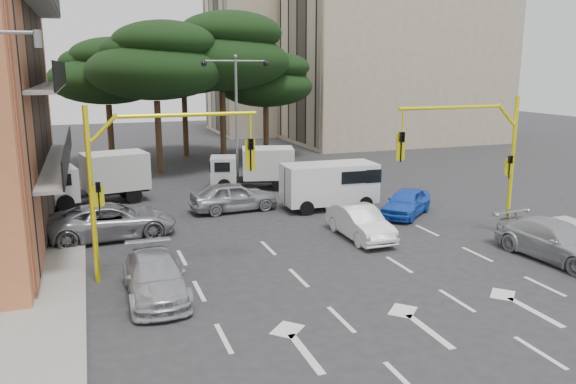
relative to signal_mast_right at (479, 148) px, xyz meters
name	(u,v)px	position (x,y,z in m)	size (l,w,h in m)	color
ground	(350,271)	(-6.80, -1.99, -3.88)	(120.00, 120.00, 0.00)	#28282B
median_strip	(238,184)	(-6.80, 14.01, -3.81)	(1.40, 6.00, 0.15)	gray
apartment_beige_near	(394,44)	(13.15, 30.01, 5.47)	(20.20, 12.15, 18.70)	tan
apartment_beige_far	(285,57)	(6.15, 42.01, 4.47)	(16.20, 12.15, 16.70)	tan
pine_left_near	(156,61)	(-10.75, 19.96, 3.72)	(9.15, 9.15, 10.23)	#382616
pine_center	(222,52)	(-5.75, 21.96, 4.41)	(9.98, 9.98, 11.16)	#382616
pine_left_far	(107,71)	(-13.75, 23.96, 3.03)	(8.32, 8.32, 9.30)	#382616
pine_right	(266,80)	(-1.75, 23.96, 2.33)	(7.49, 7.49, 8.37)	#382616
pine_back	(184,62)	(-7.75, 26.96, 3.72)	(9.15, 9.15, 10.23)	#382616
signal_mast_right	(479,148)	(0.00, 0.00, 0.00)	(5.79, 0.37, 6.00)	yellow
signal_mast_left	(146,167)	(-13.61, 0.00, 0.00)	(5.79, 0.37, 6.00)	yellow
street_lamp_center	(236,97)	(-6.80, 14.01, 1.54)	(4.16, 0.36, 7.77)	slate
car_white_hatch	(360,223)	(-4.67, 1.52, -3.20)	(1.45, 4.17, 1.37)	silver
car_blue_compact	(406,202)	(-0.80, 4.14, -3.21)	(1.59, 3.94, 1.34)	blue
car_silver_wagon	(155,277)	(-13.68, -1.92, -3.23)	(1.85, 4.54, 1.32)	#ABADB4
car_silver_cross_a	(112,221)	(-14.66, 5.16, -3.14)	(2.48, 5.37, 1.49)	#999AA0
car_silver_cross_b	(234,196)	(-8.61, 7.89, -3.13)	(1.78, 4.43, 1.51)	#A1A4A9
car_silver_parked	(557,241)	(1.12, -3.48, -3.16)	(2.03, 5.00, 1.45)	#A9ADB1
van_white	(329,186)	(-3.80, 6.78, -2.68)	(2.17, 4.80, 2.40)	white
box_truck_a	(97,179)	(-15.10, 11.97, -2.54)	(2.29, 5.45, 2.68)	silver
box_truck_b	(253,168)	(-6.17, 12.79, -2.65)	(2.11, 5.03, 2.47)	silver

